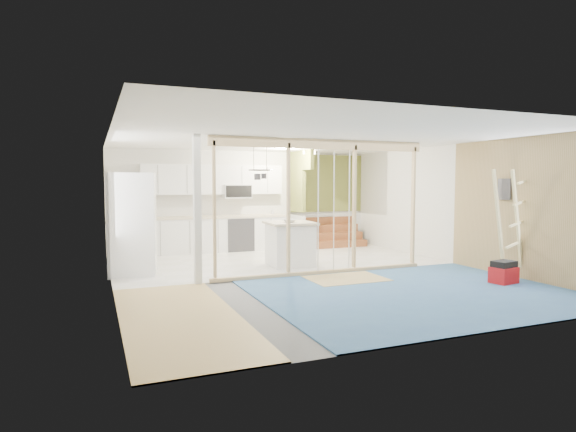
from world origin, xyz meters
name	(u,v)px	position (x,y,z in m)	size (l,w,h in m)	color
room	(308,208)	(0.00, 0.00, 1.30)	(7.01, 8.01, 2.61)	slate
floor_overlays	(310,274)	(0.07, 0.06, 0.01)	(7.00, 8.00, 0.03)	silver
stud_frame	(295,192)	(-0.27, 0.00, 1.61)	(4.66, 0.14, 2.60)	tan
base_cabinets	(190,237)	(-1.61, 3.36, 0.47)	(4.45, 2.24, 0.93)	white
upper_cabinets	(216,181)	(-0.84, 3.82, 1.82)	(3.60, 0.41, 0.85)	white
green_partition	(320,213)	(2.04, 3.66, 0.94)	(2.25, 1.51, 2.60)	olive
pot_rack	(260,173)	(-0.31, 1.89, 2.00)	(0.52, 0.52, 0.72)	black
sheathing_panel	(533,209)	(3.48, -2.00, 1.30)	(0.02, 4.00, 2.60)	tan
electrical_panel	(505,189)	(3.43, -1.40, 1.65)	(0.04, 0.30, 0.40)	#39383E
ceiling_light	(309,153)	(1.40, 3.00, 2.54)	(0.32, 0.32, 0.08)	#FFEABF
fridge	(133,224)	(-3.06, 1.34, 0.98)	(0.97, 0.94, 1.96)	white
island	(290,244)	(0.09, 1.10, 0.47)	(1.01, 1.01, 0.94)	white
bowl	(289,221)	(0.03, 0.99, 0.98)	(0.27, 0.27, 0.07)	white
soap_bottle_a	(200,211)	(-1.29, 3.69, 1.07)	(0.11, 0.11, 0.28)	#A0A2B3
soap_bottle_b	(273,211)	(0.70, 3.81, 1.01)	(0.08, 0.08, 0.17)	silver
toolbox	(504,273)	(2.86, -1.98, 0.20)	(0.48, 0.39, 0.41)	#A90F13
ladder	(511,225)	(3.18, -1.81, 1.02)	(1.07, 0.13, 1.99)	#EDDA91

